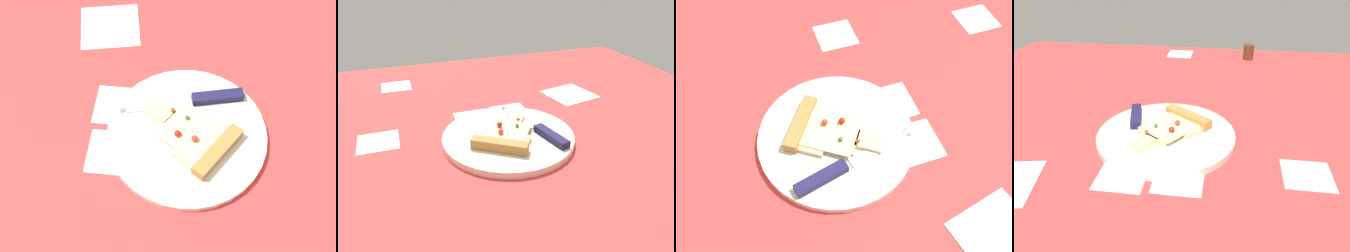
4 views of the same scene
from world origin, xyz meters
TOP-DOWN VIEW (x-y plane):
  - ground_plane at (0.02, -0.01)cm, footprint 136.34×136.34cm
  - plate at (2.19, -2.44)cm, footprint 29.76×29.76cm
  - pizza_slice at (3.70, -0.31)cm, footprint 16.34×18.74cm
  - knife at (-4.88, -1.59)cm, footprint 7.50×23.85cm
  - pepper_shaker at (21.31, 56.37)cm, footprint 3.66×3.66cm

SIDE VIEW (x-z plane):
  - ground_plane at x=0.02cm, z-range -3.00..0.00cm
  - plate at x=2.19cm, z-range 0.00..1.52cm
  - knife at x=-4.88cm, z-range 0.90..3.35cm
  - pizza_slice at x=3.70cm, z-range 1.05..3.58cm
  - pepper_shaker at x=21.31cm, z-range 0.00..5.27cm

